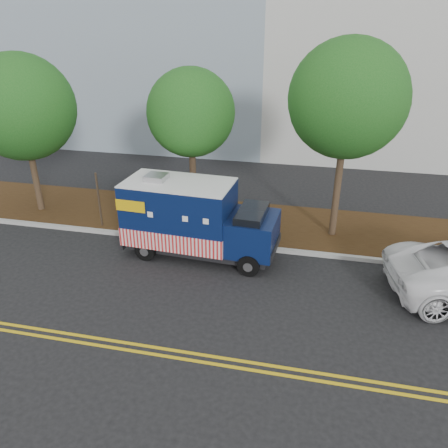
# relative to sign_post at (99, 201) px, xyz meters

# --- Properties ---
(ground) EXTENTS (120.00, 120.00, 0.00)m
(ground) POSITION_rel_sign_post_xyz_m (3.00, -1.79, -1.20)
(ground) COLOR black
(ground) RESTS_ON ground
(curb) EXTENTS (120.00, 0.18, 0.15)m
(curb) POSITION_rel_sign_post_xyz_m (3.00, -0.39, -1.12)
(curb) COLOR #9E9E99
(curb) RESTS_ON ground
(mulch_strip) EXTENTS (120.00, 4.00, 0.15)m
(mulch_strip) POSITION_rel_sign_post_xyz_m (3.00, 1.71, -1.12)
(mulch_strip) COLOR black
(mulch_strip) RESTS_ON ground
(centerline_near) EXTENTS (120.00, 0.10, 0.01)m
(centerline_near) POSITION_rel_sign_post_xyz_m (3.00, -6.24, -1.19)
(centerline_near) COLOR gold
(centerline_near) RESTS_ON ground
(centerline_far) EXTENTS (120.00, 0.10, 0.01)m
(centerline_far) POSITION_rel_sign_post_xyz_m (3.00, -6.49, -1.19)
(centerline_far) COLOR gold
(centerline_far) RESTS_ON ground
(tree_a) EXTENTS (4.24, 4.24, 6.68)m
(tree_a) POSITION_rel_sign_post_xyz_m (-3.41, 0.98, 3.36)
(tree_a) COLOR #38281C
(tree_a) RESTS_ON ground
(tree_b) EXTENTS (3.40, 3.40, 6.22)m
(tree_b) POSITION_rel_sign_post_xyz_m (3.42, 1.65, 3.30)
(tree_b) COLOR #38281C
(tree_b) RESTS_ON ground
(tree_c) EXTENTS (4.10, 4.10, 7.35)m
(tree_c) POSITION_rel_sign_post_xyz_m (9.14, 1.26, 4.08)
(tree_c) COLOR #38281C
(tree_c) RESTS_ON ground
(sign_post) EXTENTS (0.06, 0.06, 2.40)m
(sign_post) POSITION_rel_sign_post_xyz_m (0.00, 0.00, 0.00)
(sign_post) COLOR #473828
(sign_post) RESTS_ON ground
(food_truck) EXTENTS (5.62, 2.41, 2.90)m
(food_truck) POSITION_rel_sign_post_xyz_m (4.20, -1.15, 0.11)
(food_truck) COLOR black
(food_truck) RESTS_ON ground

